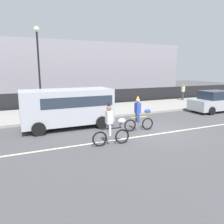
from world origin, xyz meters
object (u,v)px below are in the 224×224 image
(parade_cyclist_zebra, at_px, (111,126))
(pedestrian_onlooker, at_px, (183,92))
(parked_car_silver, at_px, (215,102))
(street_lamp_post, at_px, (38,58))
(parade_cyclist_cobalt, at_px, (139,115))
(parked_van_silver, at_px, (68,105))

(parade_cyclist_zebra, bearing_deg, pedestrian_onlooker, 36.66)
(parked_car_silver, bearing_deg, street_lamp_post, 164.70)
(parade_cyclist_zebra, relative_size, parade_cyclist_cobalt, 1.00)
(parade_cyclist_zebra, bearing_deg, street_lamp_post, 106.50)
(parked_van_silver, relative_size, parked_car_silver, 1.22)
(street_lamp_post, bearing_deg, parked_car_silver, -15.30)
(parked_van_silver, distance_m, parked_car_silver, 11.53)
(parked_van_silver, height_order, parked_car_silver, parked_van_silver)
(parade_cyclist_zebra, relative_size, parked_van_silver, 0.38)
(parade_cyclist_cobalt, xyz_separation_m, parked_car_silver, (8.21, 2.23, -0.06))
(parked_van_silver, distance_m, pedestrian_onlooker, 14.09)
(parade_cyclist_zebra, relative_size, parked_car_silver, 0.47)
(pedestrian_onlooker, bearing_deg, street_lamp_post, -172.63)
(parade_cyclist_cobalt, xyz_separation_m, street_lamp_post, (-4.42, 5.68, 3.15))
(parade_cyclist_zebra, xyz_separation_m, pedestrian_onlooker, (12.05, 8.97, 0.17))
(parked_car_silver, xyz_separation_m, pedestrian_onlooker, (1.54, 5.28, 0.23))
(parade_cyclist_zebra, height_order, parked_van_silver, parked_van_silver)
(parade_cyclist_zebra, xyz_separation_m, street_lamp_post, (-2.11, 7.14, 3.15))
(parked_car_silver, bearing_deg, parade_cyclist_cobalt, -164.80)
(parade_cyclist_zebra, xyz_separation_m, parade_cyclist_cobalt, (2.30, 1.46, 0.00))
(parade_cyclist_zebra, relative_size, street_lamp_post, 0.33)
(parade_cyclist_cobalt, distance_m, pedestrian_onlooker, 12.31)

